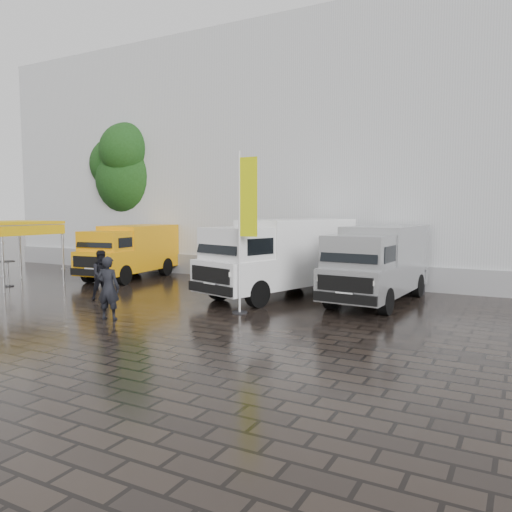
% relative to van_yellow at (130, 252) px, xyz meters
% --- Properties ---
extents(ground, '(120.00, 120.00, 0.00)m').
position_rel_van_yellow_xyz_m(ground, '(8.74, -5.14, -1.26)').
color(ground, black).
rests_on(ground, ground).
extents(exhibition_hall, '(44.00, 16.00, 12.00)m').
position_rel_van_yellow_xyz_m(exhibition_hall, '(10.74, 10.86, 4.74)').
color(exhibition_hall, silver).
rests_on(exhibition_hall, ground).
extents(hall_plinth, '(44.00, 0.15, 1.00)m').
position_rel_van_yellow_xyz_m(hall_plinth, '(10.74, 2.81, -0.76)').
color(hall_plinth, gray).
rests_on(hall_plinth, ground).
extents(van_yellow, '(2.71, 5.67, 2.52)m').
position_rel_van_yellow_xyz_m(van_yellow, '(0.00, 0.00, 0.00)').
color(van_yellow, orange).
rests_on(van_yellow, ground).
extents(van_white, '(4.08, 7.05, 2.90)m').
position_rel_van_yellow_xyz_m(van_white, '(8.33, -0.96, 0.19)').
color(van_white, white).
rests_on(van_white, ground).
extents(van_silver, '(2.45, 6.32, 2.69)m').
position_rel_van_yellow_xyz_m(van_silver, '(11.94, -0.44, 0.08)').
color(van_silver, '#9FA1A4').
rests_on(van_silver, ground).
extents(canopy_tent, '(3.11, 3.11, 2.78)m').
position_rel_van_yellow_xyz_m(canopy_tent, '(-3.06, -4.03, 1.34)').
color(canopy_tent, silver).
rests_on(canopy_tent, ground).
extents(flagpole, '(0.88, 0.50, 5.08)m').
position_rel_van_yellow_xyz_m(flagpole, '(8.75, -4.35, 1.58)').
color(flagpole, black).
rests_on(flagpole, ground).
extents(tree, '(4.62, 4.62, 8.29)m').
position_rel_van_yellow_xyz_m(tree, '(-3.26, 4.35, 4.06)').
color(tree, black).
rests_on(tree, ground).
extents(cocktail_table, '(0.60, 0.60, 1.09)m').
position_rel_van_yellow_xyz_m(cocktail_table, '(-2.98, -4.26, -0.72)').
color(cocktail_table, black).
rests_on(cocktail_table, ground).
extents(wheelie_bin, '(0.68, 0.68, 0.95)m').
position_rel_van_yellow_xyz_m(wheelie_bin, '(12.82, 2.19, -0.79)').
color(wheelie_bin, black).
rests_on(wheelie_bin, ground).
extents(person_front, '(0.80, 0.64, 1.90)m').
position_rel_van_yellow_xyz_m(person_front, '(5.62, -7.03, -0.31)').
color(person_front, black).
rests_on(person_front, ground).
extents(person_tent, '(1.01, 1.09, 1.81)m').
position_rel_van_yellow_xyz_m(person_tent, '(2.96, -4.64, -0.36)').
color(person_tent, black).
rests_on(person_tent, ground).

